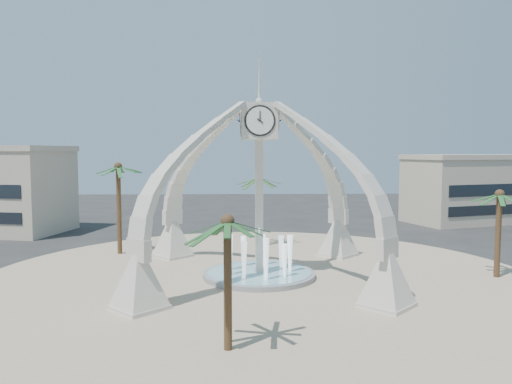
{
  "coord_description": "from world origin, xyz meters",
  "views": [
    {
      "loc": [
        -1.38,
        -34.91,
        9.0
      ],
      "look_at": [
        -0.16,
        2.0,
        5.98
      ],
      "focal_mm": 35.0,
      "sensor_mm": 36.0,
      "label": 1
    }
  ],
  "objects_px": {
    "palm_east": "(500,196)",
    "palm_west": "(118,168)",
    "fountain": "(259,274)",
    "palm_south": "(227,223)",
    "clock_tower": "(259,187)",
    "palm_north": "(259,179)"
  },
  "relations": [
    {
      "from": "fountain",
      "to": "palm_north",
      "type": "xyz_separation_m",
      "value": [
        0.45,
        11.62,
        6.1
      ]
    },
    {
      "from": "fountain",
      "to": "palm_east",
      "type": "xyz_separation_m",
      "value": [
        16.94,
        -0.55,
        5.6
      ]
    },
    {
      "from": "clock_tower",
      "to": "fountain",
      "type": "bearing_deg",
      "value": 90.0
    },
    {
      "from": "palm_north",
      "to": "fountain",
      "type": "bearing_deg",
      "value": -92.22
    },
    {
      "from": "fountain",
      "to": "palm_west",
      "type": "height_order",
      "value": "palm_west"
    },
    {
      "from": "palm_east",
      "to": "palm_west",
      "type": "xyz_separation_m",
      "value": [
        -28.83,
        9.11,
        1.66
      ]
    },
    {
      "from": "palm_north",
      "to": "clock_tower",
      "type": "bearing_deg",
      "value": -92.22
    },
    {
      "from": "fountain",
      "to": "palm_west",
      "type": "bearing_deg",
      "value": 144.22
    },
    {
      "from": "fountain",
      "to": "palm_east",
      "type": "height_order",
      "value": "palm_east"
    },
    {
      "from": "fountain",
      "to": "palm_east",
      "type": "distance_m",
      "value": 17.85
    },
    {
      "from": "fountain",
      "to": "palm_south",
      "type": "relative_size",
      "value": 1.2
    },
    {
      "from": "palm_west",
      "to": "palm_north",
      "type": "height_order",
      "value": "palm_west"
    },
    {
      "from": "fountain",
      "to": "palm_north",
      "type": "height_order",
      "value": "palm_north"
    },
    {
      "from": "palm_east",
      "to": "palm_south",
      "type": "xyz_separation_m",
      "value": [
        -18.86,
        -12.46,
        -0.08
      ]
    },
    {
      "from": "clock_tower",
      "to": "fountain",
      "type": "relative_size",
      "value": 2.24
    },
    {
      "from": "clock_tower",
      "to": "palm_south",
      "type": "xyz_separation_m",
      "value": [
        -1.92,
        -13.0,
        -0.68
      ]
    },
    {
      "from": "fountain",
      "to": "palm_south",
      "type": "xyz_separation_m",
      "value": [
        -1.92,
        -13.0,
        5.53
      ]
    },
    {
      "from": "fountain",
      "to": "palm_north",
      "type": "distance_m",
      "value": 13.13
    },
    {
      "from": "palm_east",
      "to": "palm_north",
      "type": "xyz_separation_m",
      "value": [
        -16.49,
        12.17,
        0.49
      ]
    },
    {
      "from": "fountain",
      "to": "palm_west",
      "type": "relative_size",
      "value": 0.94
    },
    {
      "from": "clock_tower",
      "to": "palm_east",
      "type": "relative_size",
      "value": 2.65
    },
    {
      "from": "palm_east",
      "to": "palm_west",
      "type": "bearing_deg",
      "value": 162.46
    }
  ]
}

